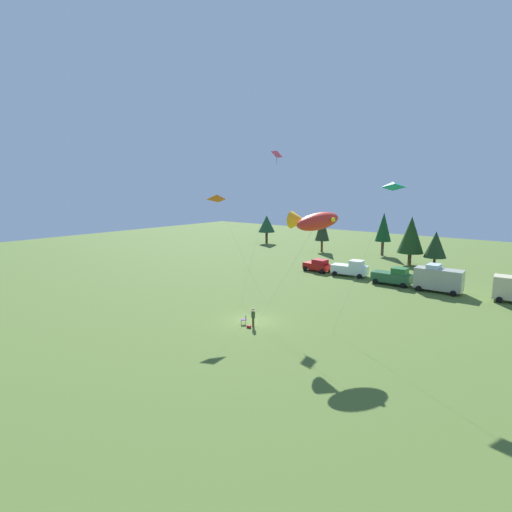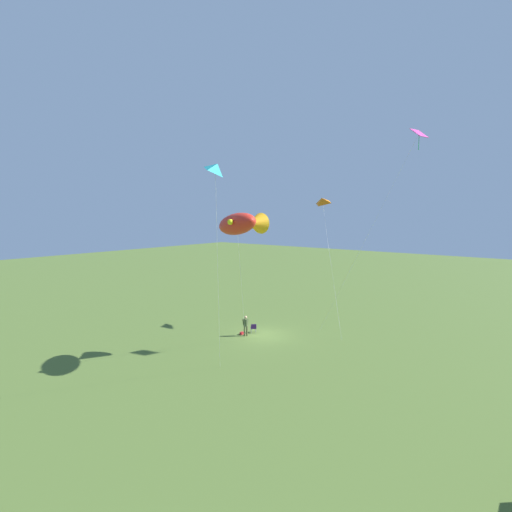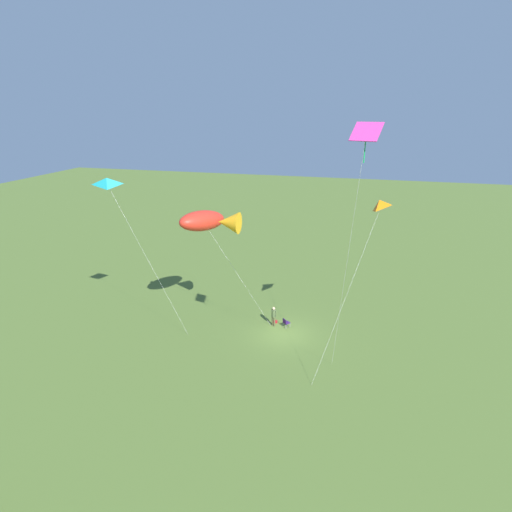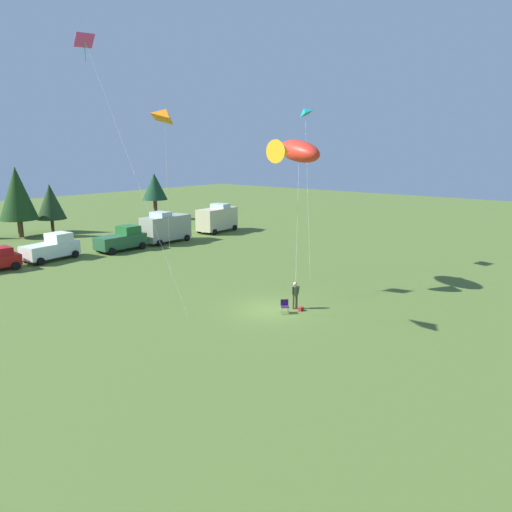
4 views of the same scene
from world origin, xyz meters
The scene contains 12 objects.
ground_plane centered at (0.00, 0.00, 0.00)m, with size 160.00×160.00×0.00m, color #4E672B.
person_kite_flyer centered at (1.09, -1.09, 1.02)m, with size 0.51×0.47×1.74m.
folding_chair centered at (0.04, -1.07, 0.49)m, with size 0.68×0.68×0.82m.
backpack_on_grass centered at (1.02, -1.60, 0.11)m, with size 0.32×0.22×0.22m, color #A61B21.
truck_white_pickup centered at (-1.30, 23.96, 1.10)m, with size 5.22×2.96×2.34m.
truck_green_flatbed centered at (5.31, 22.66, 1.10)m, with size 5.04×2.48×2.34m.
van_motorhome_grey centered at (10.84, 22.57, 1.64)m, with size 5.46×2.73×3.34m.
van_camper_beige centered at (19.31, 23.09, 1.64)m, with size 5.59×3.05×3.34m.
kite_large_fish centered at (5.28, 2.03, 9.68)m, with size 6.13×5.45×10.69m.
kite_delta_orange centered at (-6.22, 1.97, 11.54)m, with size 4.05×4.85×12.00m.
kite_delta_teal centered at (10.98, 5.23, 12.75)m, with size 4.33×4.02×13.20m.
kite_diamond_rainbow centered at (-4.97, 10.53, 15.84)m, with size 1.57×8.24×16.73m.
Camera 4 is at (-23.59, -18.23, 9.90)m, focal length 35.00 mm.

